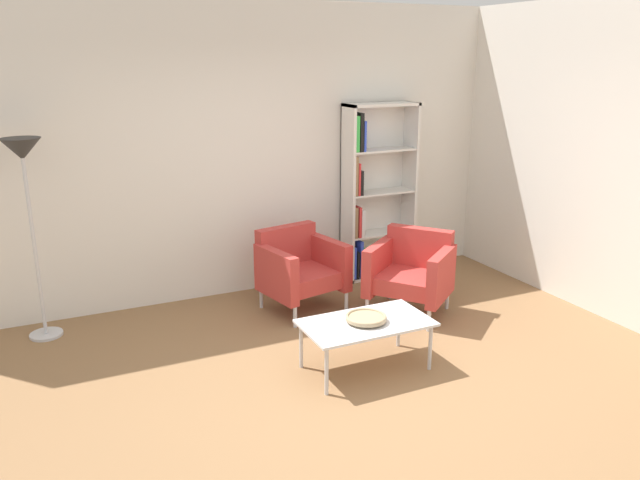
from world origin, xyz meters
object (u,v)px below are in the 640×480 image
at_px(coffee_table_low, 366,325).
at_px(floor_lamp_torchiere, 25,174).
at_px(bookshelf_tall, 371,194).
at_px(decorative_bowl, 366,317).
at_px(armchair_near_window, 411,271).
at_px(armchair_spare_guest, 299,267).

bearing_deg(coffee_table_low, floor_lamp_torchiere, 142.57).
relative_size(bookshelf_tall, decorative_bowl, 5.94).
bearing_deg(decorative_bowl, armchair_near_window, 40.81).
bearing_deg(floor_lamp_torchiere, armchair_spare_guest, -9.05).
distance_m(decorative_bowl, armchair_near_window, 1.26).
xyz_separation_m(bookshelf_tall, armchair_near_window, (-0.16, -1.07, -0.52)).
distance_m(bookshelf_tall, armchair_near_window, 1.20).
height_order(bookshelf_tall, decorative_bowl, bookshelf_tall).
bearing_deg(floor_lamp_torchiere, armchair_near_window, -15.69).
xyz_separation_m(bookshelf_tall, decorative_bowl, (-1.12, -1.90, -0.50)).
bearing_deg(bookshelf_tall, armchair_spare_guest, -153.87).
height_order(decorative_bowl, armchair_spare_guest, armchair_spare_guest).
distance_m(coffee_table_low, armchair_spare_guest, 1.36).
bearing_deg(coffee_table_low, armchair_near_window, 40.81).
relative_size(armchair_near_window, floor_lamp_torchiere, 0.55).
bearing_deg(armchair_near_window, decorative_bowl, -86.91).
height_order(armchair_spare_guest, armchair_near_window, same).
distance_m(decorative_bowl, floor_lamp_torchiere, 3.02).
xyz_separation_m(armchair_spare_guest, floor_lamp_torchiere, (-2.28, 0.36, 1.03)).
distance_m(coffee_table_low, floor_lamp_torchiere, 3.04).
height_order(armchair_near_window, floor_lamp_torchiere, floor_lamp_torchiere).
height_order(coffee_table_low, armchair_spare_guest, armchair_spare_guest).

